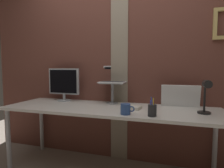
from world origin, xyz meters
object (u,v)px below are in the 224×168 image
Objects in this scene: laptop at (114,78)px; whiteboard_panel at (180,96)px; desk_lamp at (206,93)px; coffee_mug at (126,109)px; monitor at (64,83)px; pen_cup at (152,110)px.

laptop reaches higher than whiteboard_panel.
coffee_mug is (-0.70, -0.19, -0.15)m from desk_lamp.
whiteboard_panel is at bearing 45.04° from coffee_mug.
whiteboard_panel is at bearing -2.82° from laptop.
monitor is 1.32× the size of desk_lamp.
desk_lamp is 2.44× the size of coffee_mug.
laptop reaches higher than monitor.
pen_cup is at bearing -117.55° from whiteboard_panel.
monitor is at bearing 170.27° from desk_lamp.
laptop reaches higher than pen_cup.
desk_lamp is at bearing -57.52° from whiteboard_panel.
laptop is 1.74× the size of pen_cup.
whiteboard_panel reaches higher than coffee_mug.
monitor is at bearing -174.07° from laptop.
laptop is (0.67, 0.07, 0.07)m from monitor.
pen_cup is (-0.26, -0.51, -0.07)m from whiteboard_panel.
desk_lamp is 1.81× the size of pen_cup.
pen_cup reaches higher than coffee_mug.
pen_cup is (1.18, -0.48, -0.18)m from monitor.
laptop is 0.96× the size of desk_lamp.
monitor is 1.04× the size of whiteboard_panel.
coffee_mug is at bearing -63.44° from laptop.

